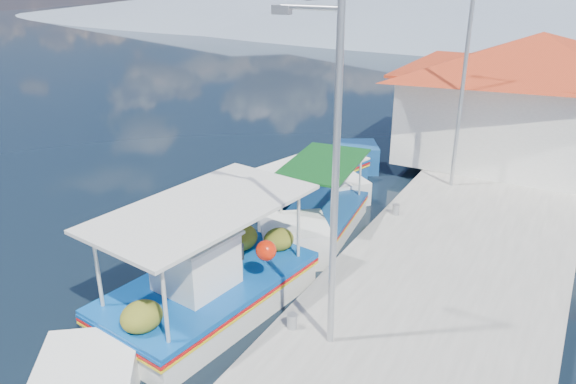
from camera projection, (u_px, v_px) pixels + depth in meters
The scene contains 9 objects.
ground at pixel (74, 346), 10.93m from camera, with size 160.00×160.00×0.00m, color black.
quay at pixel (452, 273), 13.03m from camera, with size 5.00×44.00×0.50m, color #A7A49D.
bollards at pixel (358, 250), 13.22m from camera, with size 0.20×17.20×0.30m.
main_caique at pixel (211, 288), 11.90m from camera, with size 3.14×8.32×2.76m.
caique_green_canopy at pixel (324, 217), 15.72m from camera, with size 2.22×5.91×2.23m.
caique_blue_hull at pixel (310, 178), 18.63m from camera, with size 3.21×6.80×1.25m.
harbor_building at pixel (533, 95), 19.22m from camera, with size 10.49×10.49×4.40m.
lamp_post_near at pixel (331, 169), 9.06m from camera, with size 1.21×0.14×6.00m.
lamp_post_far at pixel (460, 78), 16.34m from camera, with size 1.21×0.14×6.00m.
Camera 1 is at (8.05, -5.79, 6.93)m, focal length 34.69 mm.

